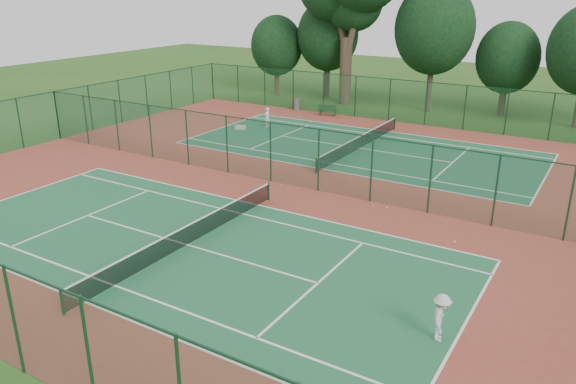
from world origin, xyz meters
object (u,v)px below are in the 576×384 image
(player_far, at_px, (267,118))
(player_near, at_px, (441,318))
(bench, at_px, (327,110))
(trash_bin, at_px, (297,105))
(kit_bag, at_px, (240,128))

(player_far, bearing_deg, player_near, 48.61)
(player_near, relative_size, bench, 0.96)
(trash_bin, xyz_separation_m, kit_bag, (-0.14, -8.47, -0.36))
(trash_bin, bearing_deg, bench, -9.58)
(player_far, bearing_deg, bench, 166.12)
(trash_bin, height_order, bench, trash_bin)
(player_far, bearing_deg, kit_bag, -37.56)
(bench, bearing_deg, player_far, -123.87)
(player_far, distance_m, kit_bag, 2.27)
(player_far, xyz_separation_m, bench, (2.09, 6.28, -0.30))
(kit_bag, bearing_deg, player_near, -59.27)
(player_near, height_order, bench, player_near)
(player_far, distance_m, trash_bin, 6.99)
(trash_bin, xyz_separation_m, bench, (3.41, -0.58, -0.01))
(player_far, relative_size, bench, 0.96)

